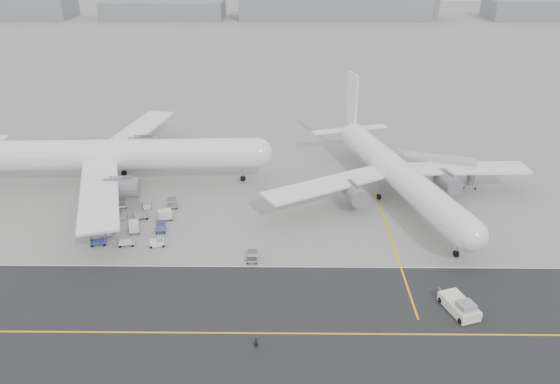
{
  "coord_description": "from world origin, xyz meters",
  "views": [
    {
      "loc": [
        11.55,
        -74.88,
        48.6
      ],
      "look_at": [
        10.68,
        12.0,
        6.33
      ],
      "focal_mm": 35.0,
      "sensor_mm": 36.0,
      "label": 1
    }
  ],
  "objects_px": {
    "pushback_tug": "(460,306)",
    "ground_crew_a": "(256,343)",
    "airliner_a": "(119,155)",
    "airliner_b": "(397,172)",
    "jet_bridge": "(437,164)"
  },
  "relations": [
    {
      "from": "airliner_a",
      "to": "pushback_tug",
      "type": "height_order",
      "value": "airliner_a"
    },
    {
      "from": "pushback_tug",
      "to": "airliner_b",
      "type": "bearing_deg",
      "value": 75.45
    },
    {
      "from": "airliner_a",
      "to": "pushback_tug",
      "type": "distance_m",
      "value": 72.73
    },
    {
      "from": "pushback_tug",
      "to": "ground_crew_a",
      "type": "relative_size",
      "value": 5.01
    },
    {
      "from": "pushback_tug",
      "to": "ground_crew_a",
      "type": "xyz_separation_m",
      "value": [
        -28.09,
        -7.63,
        -0.14
      ]
    },
    {
      "from": "airliner_b",
      "to": "ground_crew_a",
      "type": "xyz_separation_m",
      "value": [
        -25.44,
        -43.29,
        -4.74
      ]
    },
    {
      "from": "airliner_a",
      "to": "pushback_tug",
      "type": "bearing_deg",
      "value": -128.23
    },
    {
      "from": "airliner_a",
      "to": "airliner_b",
      "type": "bearing_deg",
      "value": -99.29
    },
    {
      "from": "pushback_tug",
      "to": "ground_crew_a",
      "type": "bearing_deg",
      "value": 176.4
    },
    {
      "from": "airliner_a",
      "to": "jet_bridge",
      "type": "relative_size",
      "value": 3.86
    },
    {
      "from": "ground_crew_a",
      "to": "airliner_a",
      "type": "bearing_deg",
      "value": 109.45
    },
    {
      "from": "airliner_a",
      "to": "jet_bridge",
      "type": "distance_m",
      "value": 66.04
    },
    {
      "from": "pushback_tug",
      "to": "jet_bridge",
      "type": "xyz_separation_m",
      "value": [
        7.14,
        42.95,
        3.37
      ]
    },
    {
      "from": "airliner_a",
      "to": "ground_crew_a",
      "type": "distance_m",
      "value": 58.98
    },
    {
      "from": "jet_bridge",
      "to": "ground_crew_a",
      "type": "xyz_separation_m",
      "value": [
        -35.23,
        -50.58,
        -3.51
      ]
    }
  ]
}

